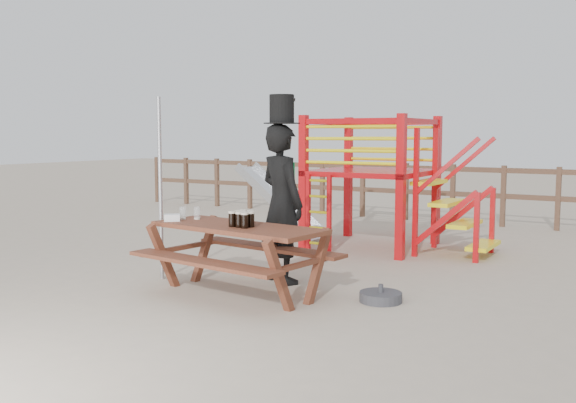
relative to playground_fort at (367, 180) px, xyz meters
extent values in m
plane|color=tan|center=(-0.12, -3.58, -1.07)|extent=(60.00, 60.00, 0.00)
cube|color=brown|center=(-0.12, 3.42, 0.03)|extent=(15.00, 0.06, 0.10)
cube|color=brown|center=(-0.12, 3.42, -0.47)|extent=(15.00, 0.06, 0.10)
cube|color=brown|center=(-7.62, 3.42, -0.47)|extent=(0.09, 0.09, 1.20)
cube|color=brown|center=(-6.62, 3.42, -0.47)|extent=(0.09, 0.09, 1.20)
cube|color=brown|center=(-5.62, 3.42, -0.47)|extent=(0.09, 0.09, 1.20)
cube|color=brown|center=(-4.62, 3.42, -0.47)|extent=(0.09, 0.09, 1.20)
cube|color=brown|center=(-3.62, 3.42, -0.47)|extent=(0.09, 0.09, 1.20)
cube|color=brown|center=(-2.62, 3.42, -0.47)|extent=(0.09, 0.09, 1.20)
cube|color=brown|center=(-1.62, 3.42, -0.47)|extent=(0.09, 0.09, 1.20)
cube|color=brown|center=(-0.62, 3.42, -0.47)|extent=(0.09, 0.09, 1.20)
cube|color=brown|center=(0.38, 3.42, -0.47)|extent=(0.09, 0.09, 1.20)
cube|color=brown|center=(1.38, 3.42, -0.47)|extent=(0.09, 0.09, 1.20)
cube|color=brown|center=(2.38, 3.42, -0.47)|extent=(0.09, 0.09, 1.20)
cube|color=red|center=(-0.72, -0.78, -0.02)|extent=(0.12, 0.12, 2.10)
cube|color=red|center=(0.88, -0.78, -0.02)|extent=(0.12, 0.12, 2.10)
cube|color=red|center=(-0.72, 0.82, -0.02)|extent=(0.12, 0.12, 2.10)
cube|color=red|center=(0.88, 0.82, -0.02)|extent=(0.12, 0.12, 2.10)
cube|color=red|center=(0.08, 0.02, 0.13)|extent=(1.72, 1.72, 0.08)
cube|color=red|center=(0.08, -0.78, 0.93)|extent=(1.60, 0.08, 0.08)
cube|color=red|center=(0.08, 0.82, 0.93)|extent=(1.60, 0.08, 0.08)
cube|color=red|center=(-0.72, 0.02, 0.93)|extent=(0.08, 1.60, 0.08)
cube|color=red|center=(0.88, 0.02, 0.93)|extent=(0.08, 1.60, 0.08)
cylinder|color=yellow|center=(0.08, -0.78, 0.31)|extent=(1.50, 0.05, 0.05)
cylinder|color=yellow|center=(0.08, 0.82, 0.31)|extent=(1.50, 0.05, 0.05)
cylinder|color=yellow|center=(0.08, -0.78, 0.49)|extent=(1.50, 0.05, 0.05)
cylinder|color=yellow|center=(0.08, 0.82, 0.49)|extent=(1.50, 0.05, 0.05)
cylinder|color=yellow|center=(0.08, -0.78, 0.67)|extent=(1.50, 0.05, 0.05)
cylinder|color=yellow|center=(0.08, 0.82, 0.67)|extent=(1.50, 0.05, 0.05)
cylinder|color=yellow|center=(0.08, -0.78, 0.85)|extent=(1.50, 0.05, 0.05)
cylinder|color=yellow|center=(0.08, 0.82, 0.85)|extent=(1.50, 0.05, 0.05)
cube|color=red|center=(-0.55, -0.93, -0.47)|extent=(0.06, 0.06, 1.20)
cube|color=red|center=(-0.19, -0.93, -0.47)|extent=(0.06, 0.06, 1.20)
cylinder|color=yellow|center=(-0.37, -0.93, -0.92)|extent=(0.36, 0.04, 0.04)
cylinder|color=yellow|center=(-0.37, -0.93, -0.68)|extent=(0.36, 0.04, 0.04)
cylinder|color=yellow|center=(-0.37, -0.93, -0.44)|extent=(0.36, 0.04, 0.04)
cylinder|color=yellow|center=(-0.37, -0.93, -0.20)|extent=(0.36, 0.04, 0.04)
cylinder|color=yellow|center=(-0.37, -0.93, 0.04)|extent=(0.36, 0.04, 0.04)
cube|color=yellow|center=(1.03, 0.02, 0.01)|extent=(0.30, 0.90, 0.06)
cube|color=yellow|center=(1.31, 0.02, -0.29)|extent=(0.30, 0.90, 0.06)
cube|color=yellow|center=(1.59, 0.02, -0.59)|extent=(0.30, 0.90, 0.06)
cube|color=yellow|center=(1.87, 0.02, -0.89)|extent=(0.30, 0.90, 0.06)
cube|color=red|center=(1.43, -0.43, -0.47)|extent=(0.95, 0.08, 0.86)
cube|color=red|center=(1.43, 0.47, -0.47)|extent=(0.95, 0.08, 0.86)
cube|color=silver|center=(-1.62, 0.02, -0.45)|extent=(1.53, 0.55, 1.21)
cube|color=silver|center=(-1.62, -0.25, -0.41)|extent=(1.58, 0.04, 1.28)
cube|color=silver|center=(-1.62, 0.29, -0.41)|extent=(1.58, 0.04, 1.28)
cube|color=silver|center=(-2.52, 0.02, -0.97)|extent=(0.35, 0.55, 0.05)
cube|color=brown|center=(0.05, -3.63, -0.31)|extent=(2.12, 1.01, 0.05)
cube|color=brown|center=(-0.02, -4.19, -0.61)|extent=(2.06, 0.53, 0.04)
cube|color=brown|center=(0.12, -3.07, -0.61)|extent=(2.06, 0.53, 0.04)
cube|color=brown|center=(-0.81, -3.52, -0.70)|extent=(0.23, 1.23, 0.73)
cube|color=brown|center=(0.91, -3.74, -0.70)|extent=(0.23, 1.23, 0.73)
imported|color=black|center=(0.15, -2.84, -0.11)|extent=(0.83, 0.71, 1.93)
cube|color=#0C8A41|center=(0.21, -2.70, 0.13)|extent=(0.08, 0.05, 0.45)
cylinder|color=black|center=(0.15, -2.84, 0.87)|extent=(0.44, 0.44, 0.01)
cylinder|color=black|center=(0.15, -2.84, 1.04)|extent=(0.30, 0.30, 0.33)
cube|color=white|center=(0.21, -2.71, 1.16)|extent=(0.14, 0.07, 0.04)
cylinder|color=#B2B2B7|center=(-1.23, -3.47, 0.06)|extent=(0.05, 0.05, 2.26)
cylinder|color=#37373C|center=(1.56, -3.10, -1.02)|extent=(0.46, 0.46, 0.11)
cylinder|color=#37373C|center=(1.56, -3.10, -0.92)|extent=(0.05, 0.05, 0.09)
cube|color=white|center=(-0.82, -3.74, -0.24)|extent=(0.23, 0.22, 0.08)
cylinder|color=black|center=(0.07, -3.76, -0.21)|extent=(0.08, 0.08, 0.15)
cylinder|color=beige|center=(0.07, -3.76, -0.12)|extent=(0.08, 0.08, 0.02)
cylinder|color=black|center=(0.16, -3.76, -0.21)|extent=(0.08, 0.08, 0.15)
cylinder|color=beige|center=(0.16, -3.76, -0.12)|extent=(0.08, 0.08, 0.02)
cylinder|color=black|center=(0.25, -3.78, -0.21)|extent=(0.08, 0.08, 0.15)
cylinder|color=beige|center=(0.25, -3.78, -0.12)|extent=(0.08, 0.08, 0.02)
cylinder|color=black|center=(0.08, -3.66, -0.21)|extent=(0.08, 0.08, 0.15)
cylinder|color=beige|center=(0.08, -3.66, -0.12)|extent=(0.08, 0.08, 0.02)
cylinder|color=black|center=(0.17, -3.67, -0.21)|extent=(0.08, 0.08, 0.15)
cylinder|color=beige|center=(0.17, -3.67, -0.12)|extent=(0.08, 0.08, 0.02)
cylinder|color=black|center=(0.26, -3.67, -0.21)|extent=(0.08, 0.08, 0.15)
cylinder|color=beige|center=(0.26, -3.67, -0.12)|extent=(0.08, 0.08, 0.02)
cylinder|color=black|center=(0.08, -3.56, -0.21)|extent=(0.08, 0.08, 0.15)
cylinder|color=beige|center=(0.08, -3.56, -0.12)|extent=(0.08, 0.08, 0.02)
cylinder|color=black|center=(0.18, -3.56, -0.21)|extent=(0.08, 0.08, 0.15)
cylinder|color=beige|center=(0.18, -3.56, -0.12)|extent=(0.08, 0.08, 0.02)
cylinder|color=silver|center=(-0.66, -3.47, -0.21)|extent=(0.08, 0.08, 0.15)
cylinder|color=beige|center=(-0.66, -3.47, -0.27)|extent=(0.07, 0.07, 0.02)
cylinder|color=silver|center=(-0.81, -3.55, -0.21)|extent=(0.08, 0.08, 0.15)
cylinder|color=beige|center=(-0.81, -3.55, -0.27)|extent=(0.07, 0.07, 0.02)
camera|label=1|loc=(4.20, -9.42, 0.73)|focal=40.00mm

